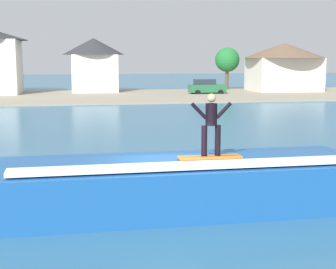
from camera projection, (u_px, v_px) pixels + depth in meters
ground_plane at (163, 211)px, 14.25m from camera, size 260.00×260.00×0.00m
wave_crest at (183, 183)px, 14.43m from camera, size 10.41×3.35×1.51m
surfboard at (210, 157)px, 13.94m from camera, size 1.75×0.41×0.06m
surfer at (211, 121)px, 13.87m from camera, size 1.16×0.32×1.71m
shoreline_bank at (92, 96)px, 56.37m from camera, size 120.00×19.93×0.17m
car_far_shore at (206, 87)px, 59.83m from camera, size 4.24×2.20×1.86m
house_gabled_white at (284, 64)px, 64.39m from camera, size 10.21×10.21×6.18m
house_small_cottage at (94, 62)px, 63.06m from camera, size 7.63×7.63×6.74m
tree_tall_bare at (227, 60)px, 67.93m from camera, size 3.26×3.26×5.72m
tree_short_bushy at (82, 62)px, 63.39m from camera, size 2.67×2.67×5.28m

